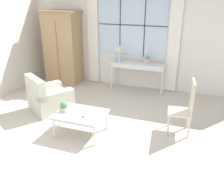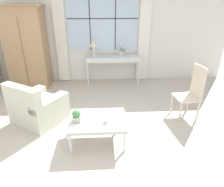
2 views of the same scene
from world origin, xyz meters
name	(u,v)px [view 2 (image 2 of 2)]	position (x,y,z in m)	size (l,w,h in m)	color
ground_plane	(107,142)	(0.00, 0.00, 0.00)	(14.00, 14.00, 0.00)	#BCB2A3
wall_back_windowed	(103,32)	(0.00, 3.02, 1.41)	(7.20, 0.14, 2.80)	silver
armoire	(27,48)	(-2.02, 2.64, 1.07)	(1.07, 0.68, 2.12)	tan
console_table	(113,59)	(0.27, 2.73, 0.70)	(1.52, 0.42, 0.79)	silver
table_lamp	(94,44)	(-0.26, 2.67, 1.14)	(0.25, 0.25, 0.47)	silver
potted_orchid	(121,50)	(0.50, 2.77, 0.96)	(0.18, 0.14, 0.47)	#BCB7AD
armchair_upholstered	(38,109)	(-1.33, 0.73, 0.28)	(1.15, 1.15, 0.86)	beige
side_chair_wooden	(192,90)	(1.74, 0.78, 0.59)	(0.49, 0.49, 1.08)	beige
coffee_table	(97,121)	(-0.15, 0.05, 0.39)	(0.94, 0.71, 0.44)	silver
potted_plant_small	(77,115)	(-0.48, 0.00, 0.54)	(0.14, 0.14, 0.21)	#BCB7AD
pillar_candle	(106,120)	(-0.01, -0.06, 0.49)	(0.11, 0.11, 0.12)	silver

